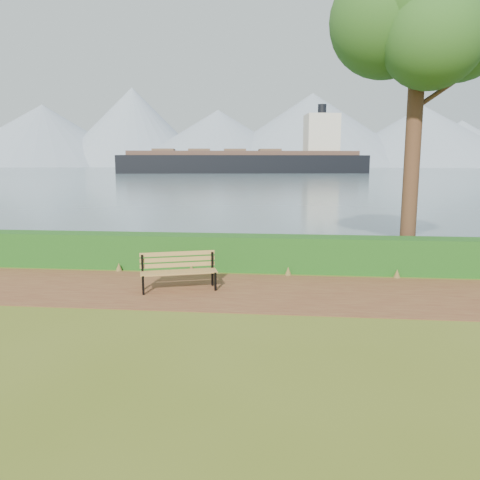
# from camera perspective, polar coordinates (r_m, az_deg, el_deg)

# --- Properties ---
(ground) EXTENTS (140.00, 140.00, 0.00)m
(ground) POSITION_cam_1_polar(r_m,az_deg,el_deg) (11.06, -2.52, -6.61)
(ground) COLOR #505F1B
(ground) RESTS_ON ground
(path) EXTENTS (40.00, 3.40, 0.01)m
(path) POSITION_cam_1_polar(r_m,az_deg,el_deg) (11.35, -2.30, -6.17)
(path) COLOR #592D1E
(path) RESTS_ON ground
(hedge) EXTENTS (32.00, 0.85, 1.00)m
(hedge) POSITION_cam_1_polar(r_m,az_deg,el_deg) (13.45, -0.90, -1.53)
(hedge) COLOR #124012
(hedge) RESTS_ON ground
(water) EXTENTS (700.00, 510.00, 0.00)m
(water) POSITION_cam_1_polar(r_m,az_deg,el_deg) (270.54, 5.76, 8.64)
(water) COLOR #415A69
(water) RESTS_ON ground
(mountains) EXTENTS (585.00, 190.00, 70.00)m
(mountains) POSITION_cam_1_polar(r_m,az_deg,el_deg) (417.43, 4.66, 12.69)
(mountains) COLOR gray
(mountains) RESTS_ON ground
(bench) EXTENTS (1.89, 1.08, 0.91)m
(bench) POSITION_cam_1_polar(r_m,az_deg,el_deg) (11.42, -7.52, -3.45)
(bench) COLOR black
(bench) RESTS_ON ground
(tree) EXTENTS (5.02, 4.19, 9.65)m
(tree) POSITION_cam_1_polar(r_m,az_deg,el_deg) (15.20, 21.13, 24.55)
(tree) COLOR #372116
(tree) RESTS_ON ground
(cargo_ship) EXTENTS (76.95, 23.95, 23.08)m
(cargo_ship) POSITION_cam_1_polar(r_m,az_deg,el_deg) (146.95, 1.45, 9.49)
(cargo_ship) COLOR black
(cargo_ship) RESTS_ON ground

